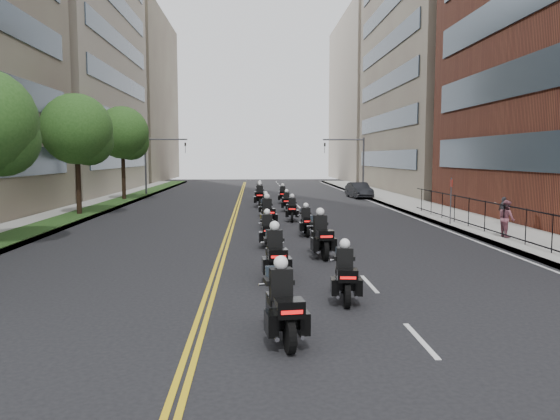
# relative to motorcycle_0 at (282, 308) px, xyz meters

# --- Properties ---
(ground) EXTENTS (160.00, 160.00, 0.00)m
(ground) POSITION_rel_motorcycle_0_xyz_m (-0.34, -0.13, -0.69)
(ground) COLOR black
(ground) RESTS_ON ground
(sidewalk_right) EXTENTS (4.00, 90.00, 0.15)m
(sidewalk_right) POSITION_rel_motorcycle_0_xyz_m (11.66, 24.87, -0.62)
(sidewalk_right) COLOR gray
(sidewalk_right) RESTS_ON ground
(sidewalk_left) EXTENTS (4.00, 90.00, 0.15)m
(sidewalk_left) POSITION_rel_motorcycle_0_xyz_m (-12.34, 24.87, -0.62)
(sidewalk_left) COLOR gray
(sidewalk_left) RESTS_ON ground
(grass_strip) EXTENTS (2.00, 90.00, 0.04)m
(grass_strip) POSITION_rel_motorcycle_0_xyz_m (-11.54, 24.87, -0.52)
(grass_strip) COLOR #1E3E16
(grass_strip) RESTS_ON sidewalk_left
(building_right_tan) EXTENTS (15.11, 28.00, 30.00)m
(building_right_tan) POSITION_rel_motorcycle_0_xyz_m (21.13, 47.87, 14.31)
(building_right_tan) COLOR #756356
(building_right_tan) RESTS_ON ground
(building_right_far) EXTENTS (15.00, 28.00, 26.00)m
(building_right_far) POSITION_rel_motorcycle_0_xyz_m (21.16, 77.87, 12.31)
(building_right_far) COLOR #AFA18D
(building_right_far) RESTS_ON ground
(building_left_mid) EXTENTS (16.11, 28.00, 34.00)m
(building_left_mid) POSITION_rel_motorcycle_0_xyz_m (-22.32, 47.87, 16.31)
(building_left_mid) COLOR #AFA18D
(building_left_mid) RESTS_ON ground
(building_left_far) EXTENTS (16.00, 28.00, 26.00)m
(building_left_far) POSITION_rel_motorcycle_0_xyz_m (-22.34, 77.87, 12.31)
(building_left_far) COLOR #756356
(building_left_far) RESTS_ON ground
(iron_fence) EXTENTS (0.05, 28.00, 1.50)m
(iron_fence) POSITION_rel_motorcycle_0_xyz_m (10.66, 11.87, 0.21)
(iron_fence) COLOR black
(iron_fence) RESTS_ON sidewalk_right
(street_trees) EXTENTS (4.40, 38.40, 7.98)m
(street_trees) POSITION_rel_motorcycle_0_xyz_m (-11.39, 18.48, 4.44)
(street_trees) COLOR black
(street_trees) RESTS_ON ground
(traffic_signal_right) EXTENTS (4.09, 0.20, 5.60)m
(traffic_signal_right) POSITION_rel_motorcycle_0_xyz_m (9.19, 41.87, 3.01)
(traffic_signal_right) COLOR #3F3F44
(traffic_signal_right) RESTS_ON ground
(traffic_signal_left) EXTENTS (4.09, 0.20, 5.60)m
(traffic_signal_left) POSITION_rel_motorcycle_0_xyz_m (-9.88, 41.87, 3.01)
(traffic_signal_left) COLOR #3F3F44
(traffic_signal_left) RESTS_ON ground
(motorcycle_0) EXTENTS (0.72, 2.37, 1.75)m
(motorcycle_0) POSITION_rel_motorcycle_0_xyz_m (0.00, 0.00, 0.00)
(motorcycle_0) COLOR black
(motorcycle_0) RESTS_ON ground
(motorcycle_1) EXTENTS (0.59, 2.22, 1.64)m
(motorcycle_1) POSITION_rel_motorcycle_0_xyz_m (1.81, 3.03, -0.05)
(motorcycle_1) COLOR black
(motorcycle_1) RESTS_ON ground
(motorcycle_2) EXTENTS (0.62, 2.46, 1.81)m
(motorcycle_2) POSITION_rel_motorcycle_0_xyz_m (0.08, 5.56, 0.02)
(motorcycle_2) COLOR black
(motorcycle_2) RESTS_ON ground
(motorcycle_3) EXTENTS (0.66, 2.52, 1.86)m
(motorcycle_3) POSITION_rel_motorcycle_0_xyz_m (1.95, 9.30, 0.04)
(motorcycle_3) COLOR black
(motorcycle_3) RESTS_ON ground
(motorcycle_4) EXTENTS (0.51, 2.17, 1.60)m
(motorcycle_4) POSITION_rel_motorcycle_0_xyz_m (0.00, 11.74, -0.06)
(motorcycle_4) COLOR black
(motorcycle_4) RESTS_ON ground
(motorcycle_5) EXTENTS (0.49, 2.13, 1.57)m
(motorcycle_5) POSITION_rel_motorcycle_0_xyz_m (1.95, 14.95, -0.07)
(motorcycle_5) COLOR black
(motorcycle_5) RESTS_ON ground
(motorcycle_6) EXTENTS (0.73, 2.47, 1.82)m
(motorcycle_6) POSITION_rel_motorcycle_0_xyz_m (0.16, 17.86, 0.03)
(motorcycle_6) COLOR black
(motorcycle_6) RESTS_ON ground
(motorcycle_7) EXTENTS (0.55, 2.17, 1.60)m
(motorcycle_7) POSITION_rel_motorcycle_0_xyz_m (1.69, 20.81, -0.06)
(motorcycle_7) COLOR black
(motorcycle_7) RESTS_ON ground
(motorcycle_8) EXTENTS (0.63, 2.11, 1.56)m
(motorcycle_8) POSITION_rel_motorcycle_0_xyz_m (0.20, 23.87, -0.08)
(motorcycle_8) COLOR black
(motorcycle_8) RESTS_ON ground
(motorcycle_9) EXTENTS (0.52, 2.07, 1.52)m
(motorcycle_9) POSITION_rel_motorcycle_0_xyz_m (1.73, 26.71, -0.09)
(motorcycle_9) COLOR black
(motorcycle_9) RESTS_ON ground
(motorcycle_10) EXTENTS (0.58, 2.53, 1.87)m
(motorcycle_10) POSITION_rel_motorcycle_0_xyz_m (-0.09, 30.12, 0.05)
(motorcycle_10) COLOR black
(motorcycle_10) RESTS_ON ground
(motorcycle_11) EXTENTS (0.53, 2.16, 1.60)m
(motorcycle_11) POSITION_rel_motorcycle_0_xyz_m (1.81, 33.26, -0.06)
(motorcycle_11) COLOR black
(motorcycle_11) RESTS_ON ground
(motorcycle_12) EXTENTS (0.55, 2.34, 1.73)m
(motorcycle_12) POSITION_rel_motorcycle_0_xyz_m (-0.03, 36.14, -0.01)
(motorcycle_12) COLOR black
(motorcycle_12) RESTS_ON ground
(parked_sedan) EXTENTS (1.96, 4.46, 1.43)m
(parked_sedan) POSITION_rel_motorcycle_0_xyz_m (9.06, 38.28, 0.02)
(parked_sedan) COLOR black
(parked_sedan) RESTS_ON ground
(pedestrian_b) EXTENTS (0.68, 0.85, 1.67)m
(pedestrian_b) POSITION_rel_motorcycle_0_xyz_m (10.86, 13.02, 0.29)
(pedestrian_b) COLOR #874A58
(pedestrian_b) RESTS_ON sidewalk_right
(pedestrian_c) EXTENTS (0.44, 0.89, 1.47)m
(pedestrian_c) POSITION_rel_motorcycle_0_xyz_m (12.88, 17.63, 0.19)
(pedestrian_c) COLOR #3D3C43
(pedestrian_c) RESTS_ON sidewalk_right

